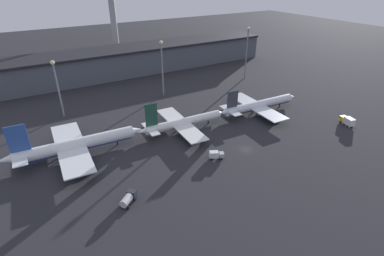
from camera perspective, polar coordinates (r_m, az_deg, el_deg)
The scene contains 12 objects.
ground at distance 108.13m, azimuth 10.19°, elevation -4.04°, with size 600.00×600.00×0.00m, color #26262B.
terminal_building at distance 191.44m, azimuth -10.97°, elevation 12.72°, with size 176.38×25.24×15.50m.
airplane_0 at distance 109.02m, azimuth -21.35°, elevation -3.07°, with size 47.59×37.16×15.12m.
airplane_1 at distance 118.13m, azimuth -1.76°, elevation 1.04°, with size 38.87×32.32×13.70m.
airplane_2 at distance 136.19m, azimuth 12.52°, elevation 4.26°, with size 42.74×33.17×12.51m.
service_vehicle_0 at distance 100.97m, azimuth 4.60°, elevation -5.10°, with size 5.20×3.97×2.79m.
service_vehicle_1 at distance 137.62m, azimuth 27.51°, elevation 1.25°, with size 4.26×6.96×3.49m.
service_vehicle_2 at distance 84.87m, azimuth -12.07°, elevation -13.01°, with size 5.79×5.43×2.94m.
lamp_post_0 at distance 136.26m, azimuth -24.38°, elevation 8.02°, with size 1.80×1.80×24.58m.
lamp_post_1 at distance 148.14m, azimuth -5.73°, elevation 12.42°, with size 1.80×1.80×27.28m.
lamp_post_2 at distance 176.14m, azimuth 10.44°, elevation 14.91°, with size 1.80×1.80×28.95m.
control_tower at distance 234.33m, azimuth -14.89°, elevation 20.46°, with size 9.00×9.00×51.16m.
Camera 1 is at (-62.62, -67.67, 56.50)m, focal length 28.00 mm.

